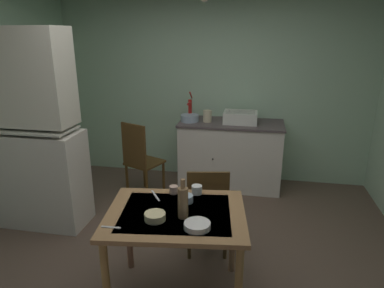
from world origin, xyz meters
TOP-DOWN VIEW (x-y plane):
  - ground_plane at (0.00, 0.00)m, footprint 5.38×5.38m
  - wall_back at (0.00, 2.24)m, footprint 4.48×0.10m
  - hutch_cabinet at (-1.67, 0.48)m, footprint 1.00×0.46m
  - counter_cabinet at (0.31, 1.87)m, footprint 1.40×0.64m
  - sink_basin at (0.43, 1.87)m, footprint 0.44×0.34m
  - hand_pump at (-0.26, 1.91)m, footprint 0.05×0.27m
  - mixing_bowl_counter at (-0.25, 1.82)m, footprint 0.24×0.24m
  - stoneware_crock at (-0.01, 1.84)m, footprint 0.12×0.12m
  - dining_table at (0.08, -0.38)m, footprint 1.14×0.93m
  - chair_far_side at (0.23, 0.25)m, footprint 0.47×0.47m
  - chair_by_counter at (-0.79, 1.29)m, footprint 0.53×0.53m
  - serving_bowl_wide at (-0.05, -0.52)m, footprint 0.15×0.15m
  - soup_bowl_small at (0.27, -0.57)m, footprint 0.19×0.19m
  - sauce_dish at (0.11, -0.20)m, footprint 0.12×0.12m
  - mug_dark at (-0.02, -0.07)m, footprint 0.07×0.07m
  - mug_tall at (0.18, -0.04)m, footprint 0.09×0.09m
  - glass_bottle at (0.15, -0.44)m, footprint 0.08×0.08m
  - table_knife at (-0.15, -0.15)m, footprint 0.13×0.18m
  - teaspoon_near_bowl at (-0.32, -0.68)m, footprint 0.14×0.03m

SIDE VIEW (x-z plane):
  - ground_plane at x=0.00m, z-range 0.00..0.00m
  - counter_cabinet at x=0.31m, z-range 0.00..0.92m
  - chair_far_side at x=0.23m, z-range 0.04..0.94m
  - chair_by_counter at x=-0.79m, z-range 0.02..1.03m
  - dining_table at x=0.08m, z-range 0.28..1.05m
  - table_knife at x=-0.15m, z-range 0.77..0.78m
  - teaspoon_near_bowl at x=-0.32m, z-range 0.77..0.78m
  - soup_bowl_small at x=0.27m, z-range 0.77..0.81m
  - serving_bowl_wide at x=-0.05m, z-range 0.77..0.82m
  - sauce_dish at x=0.11m, z-range 0.77..0.83m
  - mug_dark at x=-0.02m, z-range 0.77..0.84m
  - mug_tall at x=0.18m, z-range 0.77..0.84m
  - glass_bottle at x=0.15m, z-range 0.74..1.05m
  - mixing_bowl_counter at x=-0.25m, z-range 0.92..1.01m
  - sink_basin at x=0.43m, z-range 0.92..1.07m
  - hutch_cabinet at x=-1.67m, z-range -0.07..2.06m
  - stoneware_crock at x=-0.01m, z-range 0.92..1.08m
  - hand_pump at x=-0.26m, z-range 0.89..1.28m
  - wall_back at x=0.00m, z-range 0.00..2.61m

